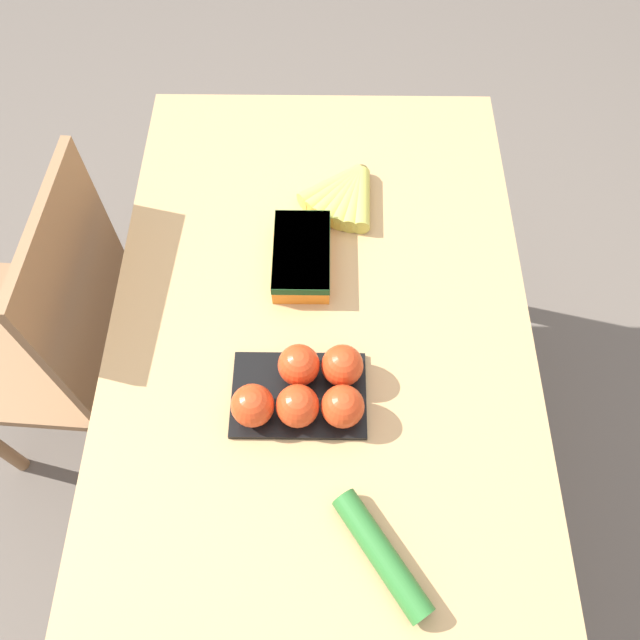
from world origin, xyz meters
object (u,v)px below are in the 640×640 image
(tomato_pack, at_px, (306,390))
(cucumber_near, at_px, (382,554))
(carrot_bag, at_px, (302,255))
(banana_bunch, at_px, (345,194))
(chair, at_px, (60,336))

(tomato_pack, xyz_separation_m, cucumber_near, (-0.26, -0.12, -0.02))
(tomato_pack, height_order, carrot_bag, tomato_pack)
(banana_bunch, height_order, carrot_bag, carrot_bag)
(chair, bearing_deg, carrot_bag, 95.51)
(banana_bunch, distance_m, cucumber_near, 0.71)
(carrot_bag, distance_m, cucumber_near, 0.56)
(carrot_bag, bearing_deg, cucumber_near, -166.14)
(tomato_pack, distance_m, cucumber_near, 0.29)
(chair, distance_m, carrot_bag, 0.65)
(tomato_pack, height_order, cucumber_near, tomato_pack)
(tomato_pack, bearing_deg, banana_bunch, -9.14)
(carrot_bag, relative_size, cucumber_near, 0.95)
(tomato_pack, bearing_deg, cucumber_near, -155.06)
(banana_bunch, xyz_separation_m, cucumber_near, (-0.71, -0.05, 0.00))
(chair, relative_size, tomato_pack, 4.02)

